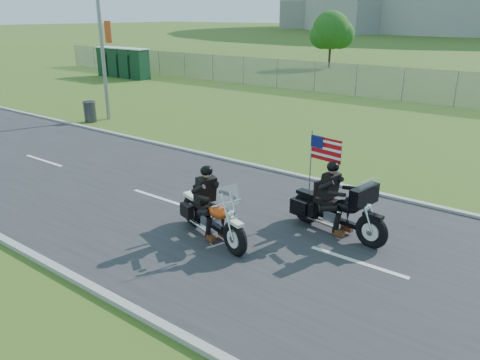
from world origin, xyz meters
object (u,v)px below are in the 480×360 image
Objects in this scene: porta_toilet_b at (128,64)px; porta_toilet_c at (117,63)px; motorcycle_follow at (337,211)px; motorcycle_lead at (211,217)px; trash_can at (90,112)px; porta_toilet_a at (140,65)px; porta_toilet_d at (107,62)px.

porta_toilet_b and porta_toilet_c have the same top height.
porta_toilet_b reaches higher than motorcycle_follow.
motorcycle_lead is 2.65× the size of trash_can.
motorcycle_lead is at bearing -38.32° from porta_toilet_a.
porta_toilet_a is at bearing 129.46° from trash_can.
porta_toilet_c is at bearing 0.00° from porta_toilet_d.
porta_toilet_d is 0.86× the size of motorcycle_follow.
motorcycle_lead is at bearing -36.67° from porta_toilet_b.
porta_toilet_a is 0.89× the size of motorcycle_lead.
porta_toilet_d reaches higher than motorcycle_lead.
porta_toilet_b is 0.89× the size of motorcycle_lead.
porta_toilet_d is at bearing 139.58° from trash_can.
porta_toilet_b is at bearing 161.14° from motorcycle_lead.
motorcycle_lead is (24.16, -17.99, -0.59)m from porta_toilet_b.
porta_toilet_c reaches higher than motorcycle_lead.
motorcycle_follow is (2.23, 1.99, 0.05)m from motorcycle_lead.
motorcycle_follow reaches higher than trash_can.
trash_can is at bearing -46.77° from porta_toilet_b.
porta_toilet_c is 0.89× the size of motorcycle_lead.
porta_toilet_b is 1.00× the size of porta_toilet_d.
trash_can is (11.25, -11.96, -0.66)m from porta_toilet_b.
porta_toilet_a and porta_toilet_c have the same top height.
porta_toilet_c is 1.00× the size of porta_toilet_d.
porta_toilet_d is (-1.40, 0.00, 0.00)m from porta_toilet_c.
porta_toilet_d is 18.46m from trash_can.
porta_toilet_b is 2.35× the size of trash_can.
porta_toilet_a is at bearing 156.60° from motorcycle_follow.
motorcycle_lead is 0.97× the size of motorcycle_follow.
porta_toilet_a reaches higher than motorcycle_lead.
porta_toilet_a is 29.02m from motorcycle_lead.
trash_can is (-12.92, 6.03, -0.08)m from motorcycle_lead.
porta_toilet_a is at bearing 0.00° from porta_toilet_c.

